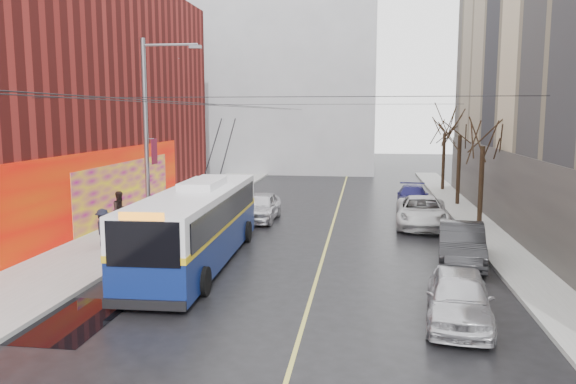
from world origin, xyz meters
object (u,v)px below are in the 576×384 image
Objects in this scene: parked_car_a at (459,297)px; pedestrian_a at (126,228)px; trolleybus at (197,224)px; tree_far at (445,123)px; parked_car_b at (461,244)px; following_car at (260,207)px; parked_car_d at (413,197)px; pedestrian_c at (103,228)px; parked_car_c at (422,212)px; pedestrian_b at (121,210)px; tree_mid at (461,123)px; tree_near at (484,131)px; streetlight_pole at (150,136)px.

parked_car_a is 2.59× the size of pedestrian_a.
parked_car_a is (9.10, -5.13, -0.81)m from trolleybus.
tree_far is 25.96m from trolleybus.
parked_car_b reaches higher than following_car.
trolleybus reaches higher than parked_car_d.
parked_car_b is 14.86m from pedestrian_c.
parked_car_c is 3.31× the size of pedestrian_a.
pedestrian_b is at bearing 135.59° from trolleybus.
trolleybus is 2.62× the size of following_car.
following_car reaches higher than parked_car_a.
parked_car_c is at bearing -99.86° from pedestrian_c.
tree_mid is 13.98m from following_car.
tree_near is 17.85m from pedestrian_a.
tree_near is 14.00m from tree_far.
parked_car_a is at bearing -88.09° from pedestrian_b.
pedestrian_a is (-13.04, -13.10, 0.31)m from parked_car_d.
streetlight_pole reaches higher than tree_far.
pedestrian_b reaches higher than parked_car_d.
streetlight_pole is 1.61× the size of parked_car_c.
parked_car_c is at bearing -39.80° from pedestrian_a.
parked_car_d is at bearing 100.43° from parked_car_b.
parked_car_b is at bearing -69.04° from pedestrian_a.
streetlight_pole reaches higher than parked_car_d.
parked_car_d is 19.24m from pedestrian_c.
pedestrian_a is at bearing -148.56° from parked_car_c.
tree_near is at bearing -61.18° from parked_car_d.
pedestrian_a is at bearing -126.14° from pedestrian_c.
tree_far is at bearing 90.00° from tree_mid.
tree_near reaches higher than pedestrian_a.
tree_mid reaches higher than tree_near.
pedestrian_a is at bearing -127.07° from tree_far.
pedestrian_b is at bearing -149.28° from tree_mid.
following_car is (-8.60, 0.47, -0.00)m from parked_car_c.
parked_car_b is 1.05× the size of following_car.
tree_far is (0.00, 7.00, -0.11)m from tree_mid.
pedestrian_b is (-6.23, -3.98, 0.33)m from following_car.
parked_car_a is (11.94, -7.71, -4.10)m from streetlight_pole.
pedestrian_b is (-14.54, 10.18, 0.36)m from parked_car_a.
trolleybus is 12.73m from parked_car_c.
parked_car_d is (-2.87, -0.95, -4.57)m from tree_mid.
parked_car_a reaches higher than parked_car_d.
parked_car_b is at bearing -95.61° from tree_far.
tree_mid is at bearing 40.65° from streetlight_pole.
tree_near is 1.14× the size of parked_car_c.
pedestrian_c is at bearing -157.37° from tree_near.
pedestrian_a reaches higher than parked_car_c.
following_car is at bearing 147.77° from parked_car_b.
tree_near is 0.97× the size of tree_far.
pedestrian_b is at bearing -135.32° from tree_far.
parked_car_d is at bearing -83.50° from pedestrian_c.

